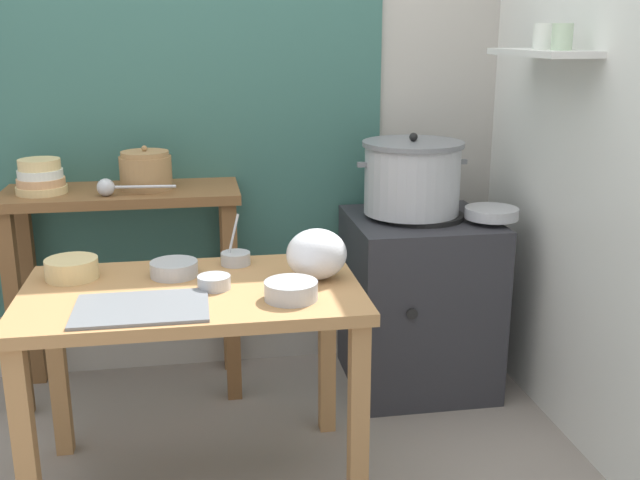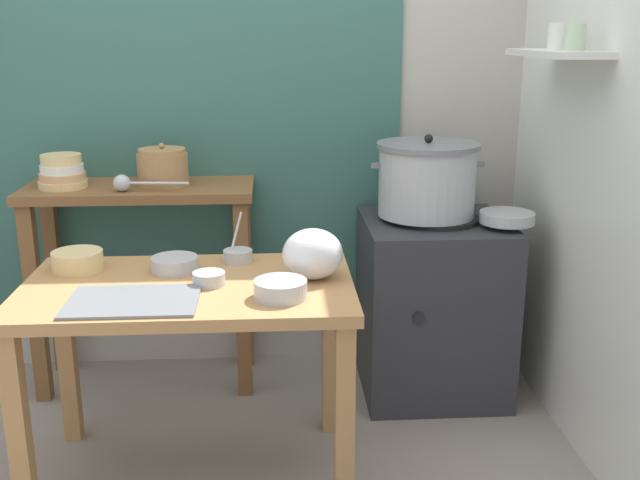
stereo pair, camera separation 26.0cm
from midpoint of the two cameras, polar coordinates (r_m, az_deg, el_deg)
The scene contains 17 objects.
wall_back at distance 3.37m, azimuth -3.99°, elevation 11.91°, with size 4.40×0.12×2.60m.
wall_right at distance 2.80m, azimuth 24.43°, elevation 9.73°, with size 0.30×3.20×2.60m.
prep_table at distance 2.52m, azimuth -7.11°, elevation -5.78°, with size 1.10×0.66×0.72m.
back_shelf_table at distance 3.24m, azimuth -11.29°, elevation 0.27°, with size 0.96×0.40×0.90m.
stove_block at distance 3.28m, azimuth 10.88°, elevation -4.94°, with size 0.60×0.61×0.78m.
steamer_pot at distance 3.14m, azimuth 10.60°, elevation 4.60°, with size 0.47×0.43×0.34m.
clay_pot at distance 3.16m, azimuth -9.70°, elevation 5.50°, with size 0.21×0.21×0.18m.
bowl_stack_enamel at distance 3.21m, azimuth -17.04°, elevation 4.96°, with size 0.20×0.20×0.14m.
ladle at distance 3.07m, azimuth -12.41°, elevation 4.27°, with size 0.31×0.07×0.07m.
serving_tray at distance 2.33m, azimuth -11.11°, elevation -4.69°, with size 0.40×0.28×0.01m, color slate.
plastic_bag at distance 2.48m, azimuth 2.43°, elevation -1.12°, with size 0.20×0.18×0.17m, color white.
wide_pan at distance 3.12m, azimuth 16.52°, elevation 1.64°, with size 0.22×0.22×0.04m, color #B7BABF.
prep_bowl_0 at distance 2.69m, azimuth -3.59°, elevation -1.19°, with size 0.11×0.11×0.18m.
prep_bowl_1 at distance 2.60m, azimuth -8.32°, elevation -1.84°, with size 0.16×0.16×0.05m.
prep_bowl_2 at distance 2.32m, azimuth 0.15°, elevation -3.79°, with size 0.17×0.17×0.06m.
prep_bowl_3 at distance 2.68m, azimuth -15.54°, elevation -1.54°, with size 0.18×0.18×0.07m.
prep_bowl_4 at distance 2.45m, azimuth -5.54°, elevation -2.97°, with size 0.11×0.11×0.04m.
Camera 2 is at (0.23, -2.28, 1.53)m, focal length 41.65 mm.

